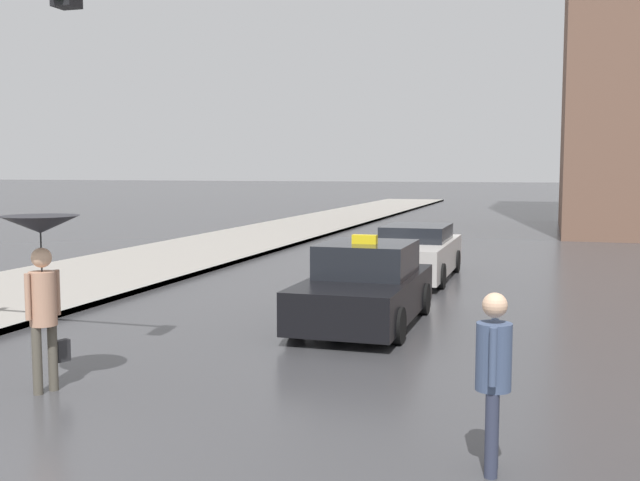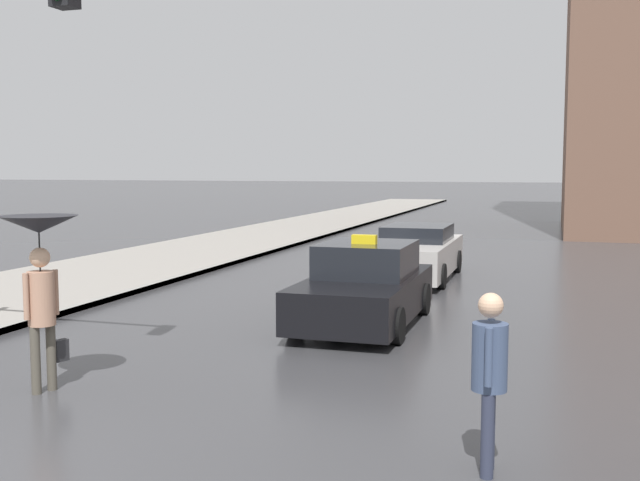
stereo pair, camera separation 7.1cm
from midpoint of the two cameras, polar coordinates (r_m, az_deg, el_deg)
name	(u,v)px [view 1 (the left image)]	position (r m, az deg, el deg)	size (l,w,h in m)	color
taxi	(365,288)	(13.49, 3.30, -3.61)	(1.91, 4.17, 1.63)	black
sedan_red	(415,253)	(19.23, 7.17, -0.97)	(1.91, 4.71, 1.35)	#B7B2AD
pedestrian_with_umbrella	(42,257)	(9.88, -20.64, -1.19)	(0.95, 0.95, 2.23)	#4C473D
pedestrian_man	(493,367)	(7.09, 12.79, -9.36)	(0.34, 0.48, 1.69)	#2D3347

